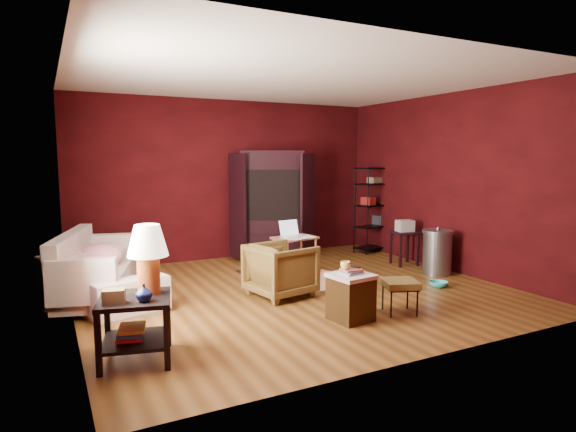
% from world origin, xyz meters
% --- Properties ---
extents(room, '(5.54, 5.04, 2.84)m').
position_xyz_m(room, '(-0.04, -0.01, 1.40)').
color(room, brown).
rests_on(room, ground).
extents(sofa, '(1.22, 2.30, 0.86)m').
position_xyz_m(sofa, '(-2.41, 0.80, 0.43)').
color(sofa, beige).
rests_on(sofa, ground).
extents(armchair, '(0.82, 0.86, 0.76)m').
position_xyz_m(armchair, '(-0.27, -0.13, 0.38)').
color(armchair, black).
rests_on(armchair, ground).
extents(pet_bowl_steel, '(0.23, 0.08, 0.22)m').
position_xyz_m(pet_bowl_steel, '(1.65, -0.34, 0.11)').
color(pet_bowl_steel, silver).
rests_on(pet_bowl_steel, ground).
extents(pet_bowl_turquoise, '(0.26, 0.12, 0.25)m').
position_xyz_m(pet_bowl_turquoise, '(1.88, -0.75, 0.13)').
color(pet_bowl_turquoise, '#2AC2C5').
rests_on(pet_bowl_turquoise, ground).
extents(vase, '(0.17, 0.18, 0.14)m').
position_xyz_m(vase, '(-2.26, -1.51, 0.65)').
color(vase, '#0D1443').
rests_on(vase, side_table).
extents(mug, '(0.11, 0.09, 0.11)m').
position_xyz_m(mug, '(-0.07, -1.32, 0.64)').
color(mug, '#EEDA74').
rests_on(mug, hamper).
extents(side_table, '(0.74, 0.74, 1.20)m').
position_xyz_m(side_table, '(-2.23, -1.31, 0.72)').
color(side_table, black).
rests_on(side_table, ground).
extents(sofa_cushions, '(1.25, 2.02, 0.79)m').
position_xyz_m(sofa_cushions, '(-2.46, 0.78, 0.39)').
color(sofa_cushions, beige).
rests_on(sofa_cushions, sofa).
extents(hamper, '(0.48, 0.48, 0.60)m').
position_xyz_m(hamper, '(-0.00, -1.33, 0.27)').
color(hamper, '#3F260E').
rests_on(hamper, ground).
extents(footstool, '(0.49, 0.49, 0.39)m').
position_xyz_m(footstool, '(0.64, -1.39, 0.34)').
color(footstool, black).
rests_on(footstool, ground).
extents(rug_round, '(1.65, 1.65, 0.01)m').
position_xyz_m(rug_round, '(0.28, 0.52, 0.01)').
color(rug_round, white).
rests_on(rug_round, ground).
extents(rug_oriental, '(1.20, 0.87, 0.01)m').
position_xyz_m(rug_oriental, '(0.28, 1.07, 0.01)').
color(rug_oriental, '#471214').
rests_on(rug_oriental, ground).
extents(laptop_desk, '(0.72, 0.60, 0.80)m').
position_xyz_m(laptop_desk, '(0.51, 0.99, 0.50)').
color(laptop_desk, '#B46B52').
rests_on(laptop_desk, ground).
extents(tv_armoire, '(1.41, 1.11, 1.92)m').
position_xyz_m(tv_armoire, '(0.64, 2.09, 1.00)').
color(tv_armoire, black).
rests_on(tv_armoire, ground).
extents(wire_shelving, '(0.84, 0.50, 1.61)m').
position_xyz_m(wire_shelving, '(2.64, 1.74, 0.89)').
color(wire_shelving, black).
rests_on(wire_shelving, ground).
extents(small_stand, '(0.44, 0.44, 0.76)m').
position_xyz_m(small_stand, '(2.39, 0.57, 0.57)').
color(small_stand, black).
rests_on(small_stand, ground).
extents(trash_can, '(0.55, 0.55, 0.74)m').
position_xyz_m(trash_can, '(2.40, -0.18, 0.35)').
color(trash_can, gray).
rests_on(trash_can, ground).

